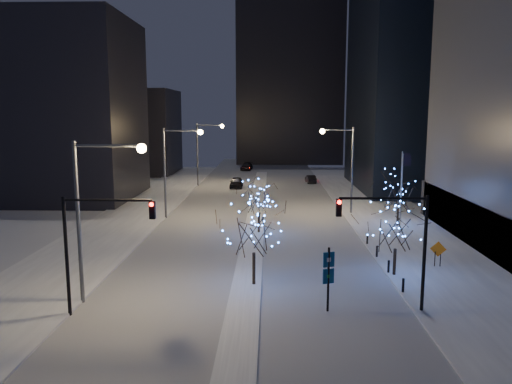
{
  "coord_description": "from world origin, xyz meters",
  "views": [
    {
      "loc": [
        1.54,
        -27.11,
        11.61
      ],
      "look_at": [
        0.39,
        14.47,
        5.0
      ],
      "focal_mm": 35.0,
      "sensor_mm": 36.0,
      "label": 1
    }
  ],
  "objects_px": {
    "street_lamp_east": "(344,159)",
    "car_mid": "(311,179)",
    "street_lamp_w_mid": "(174,160)",
    "car_far": "(247,167)",
    "holiday_tree_median_far": "(259,198)",
    "street_lamp_w_far": "(204,145)",
    "holiday_tree_plaza_near": "(396,227)",
    "holiday_tree_plaza_far": "(399,192)",
    "street_lamp_w_near": "(95,199)",
    "car_near": "(236,182)",
    "construction_sign": "(438,251)",
    "traffic_signal_west": "(93,236)",
    "wayfinding_sign": "(328,272)",
    "holiday_tree_median_near": "(254,229)",
    "traffic_signal_east": "(398,233)"
  },
  "relations": [
    {
      "from": "street_lamp_w_mid",
      "to": "car_far",
      "type": "height_order",
      "value": "street_lamp_w_mid"
    },
    {
      "from": "street_lamp_east",
      "to": "holiday_tree_median_near",
      "type": "bearing_deg",
      "value": -111.17
    },
    {
      "from": "street_lamp_w_mid",
      "to": "traffic_signal_east",
      "type": "xyz_separation_m",
      "value": [
        17.88,
        -26.0,
        -1.74
      ]
    },
    {
      "from": "street_lamp_east",
      "to": "construction_sign",
      "type": "xyz_separation_m",
      "value": [
        4.16,
        -20.43,
        -5.14
      ]
    },
    {
      "from": "street_lamp_w_far",
      "to": "holiday_tree_median_far",
      "type": "bearing_deg",
      "value": -73.5
    },
    {
      "from": "street_lamp_w_far",
      "to": "street_lamp_east",
      "type": "xyz_separation_m",
      "value": [
        19.02,
        -22.0,
        -0.05
      ]
    },
    {
      "from": "traffic_signal_west",
      "to": "wayfinding_sign",
      "type": "relative_size",
      "value": 1.79
    },
    {
      "from": "car_near",
      "to": "holiday_tree_plaza_far",
      "type": "distance_m",
      "value": 32.68
    },
    {
      "from": "street_lamp_w_far",
      "to": "wayfinding_sign",
      "type": "bearing_deg",
      "value": -74.72
    },
    {
      "from": "street_lamp_w_mid",
      "to": "holiday_tree_median_near",
      "type": "bearing_deg",
      "value": -66.54
    },
    {
      "from": "street_lamp_w_far",
      "to": "holiday_tree_median_near",
      "type": "relative_size",
      "value": 1.74
    },
    {
      "from": "street_lamp_w_near",
      "to": "street_lamp_w_mid",
      "type": "bearing_deg",
      "value": 90.0
    },
    {
      "from": "car_far",
      "to": "holiday_tree_median_far",
      "type": "height_order",
      "value": "holiday_tree_median_far"
    },
    {
      "from": "traffic_signal_west",
      "to": "car_near",
      "type": "xyz_separation_m",
      "value": [
        4.75,
        50.31,
        -3.94
      ]
    },
    {
      "from": "car_near",
      "to": "car_far",
      "type": "xyz_separation_m",
      "value": [
        0.52,
        24.24,
        -0.08
      ]
    },
    {
      "from": "street_lamp_w_near",
      "to": "holiday_tree_median_near",
      "type": "relative_size",
      "value": 1.74
    },
    {
      "from": "car_mid",
      "to": "wayfinding_sign",
      "type": "distance_m",
      "value": 55.19
    },
    {
      "from": "street_lamp_w_far",
      "to": "construction_sign",
      "type": "relative_size",
      "value": 5.18
    },
    {
      "from": "street_lamp_w_far",
      "to": "construction_sign",
      "type": "bearing_deg",
      "value": -61.36
    },
    {
      "from": "street_lamp_w_far",
      "to": "construction_sign",
      "type": "xyz_separation_m",
      "value": [
        23.18,
        -42.43,
        -5.19
      ]
    },
    {
      "from": "traffic_signal_east",
      "to": "street_lamp_w_far",
      "type": "bearing_deg",
      "value": 109.32
    },
    {
      "from": "holiday_tree_plaza_near",
      "to": "street_lamp_w_mid",
      "type": "bearing_deg",
      "value": 134.97
    },
    {
      "from": "traffic_signal_west",
      "to": "wayfinding_sign",
      "type": "height_order",
      "value": "traffic_signal_west"
    },
    {
      "from": "traffic_signal_east",
      "to": "wayfinding_sign",
      "type": "bearing_deg",
      "value": 179.94
    },
    {
      "from": "street_lamp_w_mid",
      "to": "street_lamp_east",
      "type": "height_order",
      "value": "same"
    },
    {
      "from": "street_lamp_east",
      "to": "car_mid",
      "type": "distance_m",
      "value": 26.74
    },
    {
      "from": "car_far",
      "to": "holiday_tree_median_far",
      "type": "distance_m",
      "value": 54.61
    },
    {
      "from": "car_mid",
      "to": "holiday_tree_median_far",
      "type": "bearing_deg",
      "value": 72.32
    },
    {
      "from": "car_near",
      "to": "car_far",
      "type": "bearing_deg",
      "value": 88.83
    },
    {
      "from": "street_lamp_east",
      "to": "car_far",
      "type": "bearing_deg",
      "value": 106.58
    },
    {
      "from": "car_far",
      "to": "holiday_tree_median_far",
      "type": "xyz_separation_m",
      "value": [
        3.68,
        -54.41,
        2.77
      ]
    },
    {
      "from": "street_lamp_w_mid",
      "to": "street_lamp_w_near",
      "type": "bearing_deg",
      "value": -90.0
    },
    {
      "from": "street_lamp_w_near",
      "to": "wayfinding_sign",
      "type": "xyz_separation_m",
      "value": [
        13.94,
        -1.0,
        -4.11
      ]
    },
    {
      "from": "car_near",
      "to": "holiday_tree_median_near",
      "type": "relative_size",
      "value": 0.84
    },
    {
      "from": "traffic_signal_east",
      "to": "holiday_tree_median_far",
      "type": "relative_size",
      "value": 1.39
    },
    {
      "from": "street_lamp_w_far",
      "to": "holiday_tree_median_near",
      "type": "height_order",
      "value": "street_lamp_w_far"
    },
    {
      "from": "street_lamp_w_far",
      "to": "holiday_tree_plaza_near",
      "type": "height_order",
      "value": "street_lamp_w_far"
    },
    {
      "from": "street_lamp_w_mid",
      "to": "car_far",
      "type": "xyz_separation_m",
      "value": [
        5.76,
        47.54,
        -5.76
      ]
    },
    {
      "from": "holiday_tree_plaza_near",
      "to": "holiday_tree_plaza_far",
      "type": "distance_m",
      "value": 16.45
    },
    {
      "from": "car_near",
      "to": "holiday_tree_median_far",
      "type": "distance_m",
      "value": 30.58
    },
    {
      "from": "holiday_tree_median_near",
      "to": "holiday_tree_median_far",
      "type": "height_order",
      "value": "holiday_tree_median_near"
    },
    {
      "from": "traffic_signal_west",
      "to": "construction_sign",
      "type": "height_order",
      "value": "traffic_signal_west"
    },
    {
      "from": "traffic_signal_east",
      "to": "car_far",
      "type": "bearing_deg",
      "value": 99.35
    },
    {
      "from": "street_lamp_w_mid",
      "to": "construction_sign",
      "type": "relative_size",
      "value": 5.18
    },
    {
      "from": "holiday_tree_plaza_near",
      "to": "wayfinding_sign",
      "type": "bearing_deg",
      "value": -130.04
    },
    {
      "from": "holiday_tree_median_near",
      "to": "wayfinding_sign",
      "type": "bearing_deg",
      "value": -43.4
    },
    {
      "from": "car_far",
      "to": "street_lamp_w_mid",
      "type": "bearing_deg",
      "value": -91.23
    },
    {
      "from": "traffic_signal_west",
      "to": "holiday_tree_plaza_far",
      "type": "height_order",
      "value": "traffic_signal_west"
    },
    {
      "from": "wayfinding_sign",
      "to": "holiday_tree_median_near",
      "type": "bearing_deg",
      "value": 116.73
    },
    {
      "from": "car_near",
      "to": "holiday_tree_plaza_far",
      "type": "height_order",
      "value": "holiday_tree_plaza_far"
    }
  ]
}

